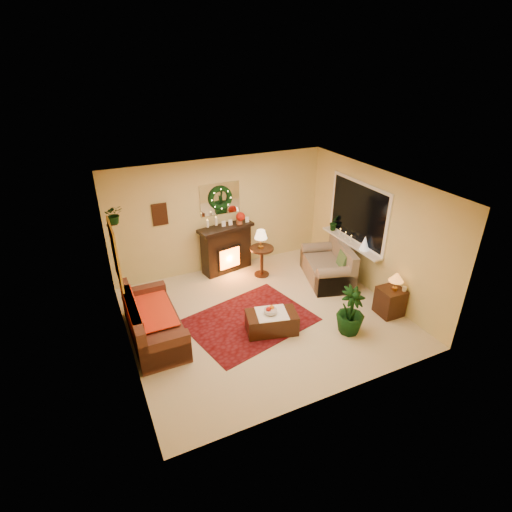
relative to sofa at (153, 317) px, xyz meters
name	(u,v)px	position (x,y,z in m)	size (l,w,h in m)	color
floor	(264,316)	(2.04, -0.26, -0.43)	(5.00, 5.00, 0.00)	beige
ceiling	(265,187)	(2.04, -0.26, 2.17)	(5.00, 5.00, 0.00)	white
wall_back	(220,215)	(2.04, 1.99, 0.87)	(5.00, 5.00, 0.00)	#EFD88C
wall_front	(338,326)	(2.04, -2.51, 0.87)	(5.00, 5.00, 0.00)	#EFD88C
wall_left	(121,288)	(-0.46, -0.26, 0.87)	(4.50, 4.50, 0.00)	#EFD88C
wall_right	(374,233)	(4.54, -0.26, 0.87)	(4.50, 4.50, 0.00)	#EFD88C
area_rug	(250,321)	(1.73, -0.30, -0.42)	(2.24, 1.68, 0.01)	#410B0E
sofa	(153,317)	(0.00, 0.00, 0.00)	(0.83, 1.88, 0.81)	brown
red_throw	(150,310)	(-0.03, 0.18, 0.03)	(0.80, 1.30, 0.02)	#C8441F
fireplace	(226,248)	(2.07, 1.78, 0.12)	(1.14, 0.36, 1.04)	black
poinsettia	(241,217)	(2.42, 1.72, 0.87)	(0.20, 0.20, 0.20)	#A81609
mantel_candle_a	(208,224)	(1.65, 1.73, 0.83)	(0.05, 0.05, 0.16)	white
mantel_candle_b	(216,221)	(1.86, 1.79, 0.83)	(0.06, 0.06, 0.19)	beige
mantel_mirror	(220,199)	(2.04, 1.97, 1.27)	(0.92, 0.02, 0.72)	white
wreath	(221,198)	(2.04, 1.93, 1.29)	(0.55, 0.55, 0.11)	#194719
wall_art	(160,214)	(0.69, 1.97, 1.12)	(0.32, 0.03, 0.48)	#381E11
gold_mirror	(115,254)	(-0.44, 0.04, 1.32)	(0.03, 0.84, 1.00)	gold
hanging_plant	(115,223)	(-0.30, 0.79, 1.54)	(0.33, 0.28, 0.36)	#194719
loveseat	(327,263)	(3.94, 0.41, -0.01)	(0.84, 1.46, 0.84)	gray
window_frame	(358,213)	(4.53, 0.29, 1.12)	(0.03, 1.86, 1.36)	white
window_glass	(357,213)	(4.51, 0.29, 1.12)	(0.02, 1.70, 1.22)	black
window_sill	(351,243)	(4.42, 0.29, 0.44)	(0.22, 1.86, 0.04)	white
mini_tree	(365,243)	(4.43, -0.15, 0.61)	(0.21, 0.21, 0.31)	white
sill_plant	(334,222)	(4.45, 0.98, 0.66)	(0.27, 0.22, 0.50)	#245726
side_table_round	(262,262)	(2.71, 1.20, -0.10)	(0.53, 0.53, 0.70)	#532B16
lamp_cream	(261,241)	(2.68, 1.19, 0.45)	(0.29, 0.29, 0.44)	beige
end_table_square	(390,302)	(4.30, -1.22, -0.16)	(0.45, 0.45, 0.55)	black
lamp_tiffany	(396,281)	(4.32, -1.26, 0.32)	(0.28, 0.28, 0.41)	orange
coffee_table	(272,322)	(1.96, -0.75, -0.22)	(0.92, 0.50, 0.39)	#3A2211
fruit_bowl	(270,311)	(1.94, -0.74, 0.02)	(0.23, 0.23, 0.05)	silver
floor_palm	(351,311)	(3.24, -1.36, 0.02)	(1.51, 1.51, 2.70)	#1F5417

